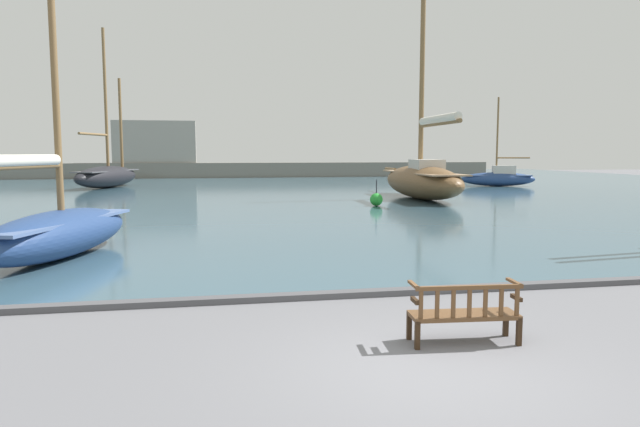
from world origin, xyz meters
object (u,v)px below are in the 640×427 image
object	(u,v)px
sailboat_outer_port	(58,230)
sailboat_nearest_port	(422,179)
sailboat_far_starboard	(498,178)
sailboat_nearest_starboard	(107,175)
channel_buoy	(376,199)
park_bench	(464,312)

from	to	relation	value
sailboat_outer_port	sailboat_nearest_port	world-z (taller)	sailboat_nearest_port
sailboat_outer_port	sailboat_far_starboard	distance (m)	39.03
sailboat_outer_port	sailboat_nearest_starboard	world-z (taller)	sailboat_nearest_starboard
sailboat_outer_port	channel_buoy	bearing A→B (deg)	45.58
sailboat_nearest_port	channel_buoy	world-z (taller)	sailboat_nearest_port
park_bench	sailboat_nearest_port	distance (m)	26.33
sailboat_outer_port	sailboat_nearest_port	size ratio (longest dim) A/B	0.63
park_bench	sailboat_outer_port	size ratio (longest dim) A/B	0.20
sailboat_nearest_port	channel_buoy	size ratio (longest dim) A/B	9.78
park_bench	channel_buoy	size ratio (longest dim) A/B	1.20
park_bench	sailboat_far_starboard	world-z (taller)	sailboat_far_starboard
sailboat_nearest_port	channel_buoy	distance (m)	5.78
sailboat_far_starboard	channel_buoy	bearing A→B (deg)	-134.49
sailboat_far_starboard	sailboat_nearest_starboard	distance (m)	31.81
sailboat_outer_port	channel_buoy	xyz separation A→B (m)	(12.37, 12.62, -0.39)
park_bench	sailboat_far_starboard	distance (m)	41.04
sailboat_far_starboard	sailboat_nearest_starboard	xyz separation A→B (m)	(-31.55, 4.03, 0.31)
sailboat_outer_port	sailboat_nearest_starboard	size ratio (longest dim) A/B	0.67
sailboat_outer_port	sailboat_far_starboard	bearing A→B (deg)	45.54
park_bench	channel_buoy	bearing A→B (deg)	77.17
park_bench	sailboat_nearest_port	xyz separation A→B (m)	(8.76, 24.81, 0.81)
channel_buoy	sailboat_far_starboard	bearing A→B (deg)	45.51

